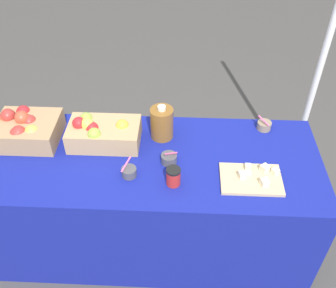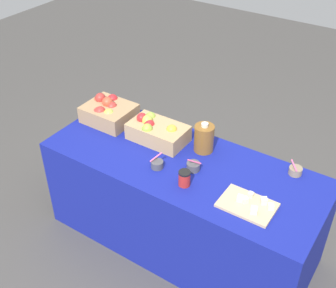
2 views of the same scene
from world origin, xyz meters
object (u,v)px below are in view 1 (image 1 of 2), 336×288
Objects in this scene: coffee_cup at (173,176)px; sample_bowl_mid at (264,125)px; apple_crate_left at (26,129)px; sample_bowl_far at (169,159)px; sample_bowl_near at (129,172)px; cutting_board_front at (252,178)px; cider_jug at (162,123)px; apple_crate_middle at (103,133)px; tent_pole at (322,62)px.

sample_bowl_mid is at bearing 41.85° from coffee_cup.
sample_bowl_far is at bearing -10.84° from apple_crate_left.
sample_bowl_far reaches higher than sample_bowl_near.
sample_bowl_near is 0.88m from sample_bowl_mid.
sample_bowl_near reaches higher than cutting_board_front.
sample_bowl_near is 0.38m from cider_jug.
apple_crate_left is 3.58× the size of sample_bowl_near.
cider_jug is at bearing -171.07° from sample_bowl_mid.
sample_bowl_far reaches higher than coffee_cup.
sample_bowl_mid reaches higher than cutting_board_front.
cutting_board_front is 0.42m from coffee_cup.
apple_crate_left is at bearing 169.16° from sample_bowl_far.
sample_bowl_mid is 0.72m from coffee_cup.
apple_crate_middle is 0.32m from sample_bowl_near.
sample_bowl_far reaches higher than sample_bowl_mid.
coffee_cup is at bearing -77.96° from cider_jug.
apple_crate_left is 0.79m from cider_jug.
coffee_cup is (0.87, -0.32, -0.03)m from apple_crate_left.
apple_crate_middle is at bearing -157.14° from tent_pole.
apple_crate_left is 3.35× the size of sample_bowl_far.
cider_jug is 0.39m from coffee_cup.
cutting_board_front is at bearing 5.84° from coffee_cup.
cider_jug is at bearing 11.92° from apple_crate_middle.
tent_pole is (0.95, 0.72, 0.22)m from sample_bowl_far.
sample_bowl_far is 0.49× the size of cider_jug.
cutting_board_front is at bearing -12.14° from apple_crate_left.
sample_bowl_mid is at bearing 29.68° from sample_bowl_far.
cider_jug is (-0.49, 0.34, 0.08)m from cutting_board_front.
sample_bowl_far reaches higher than cutting_board_front.
sample_bowl_near is 0.05× the size of tent_pole.
apple_crate_left is 1.88m from tent_pole.
sample_bowl_mid is (0.77, 0.43, -0.00)m from sample_bowl_near.
apple_crate_middle is at bearing 162.13° from cutting_board_front.
cider_jug is at bearing 65.04° from sample_bowl_near.
apple_crate_left is 0.69m from sample_bowl_near.
sample_bowl_mid is 0.63m from cider_jug.
cutting_board_front is 0.16× the size of tent_pole.
apple_crate_left reaches higher than sample_bowl_near.
sample_bowl_mid is at bearing 6.57° from apple_crate_left.
apple_crate_middle is 0.35m from cider_jug.
sample_bowl_far is 0.24m from cider_jug.
tent_pole is (0.92, 0.87, 0.19)m from coffee_cup.
apple_crate_middle is 4.49× the size of sample_bowl_mid.
coffee_cup is (0.42, -0.31, -0.02)m from apple_crate_middle.
apple_crate_middle is 0.42m from sample_bowl_far.
cider_jug is (0.34, 0.07, 0.03)m from apple_crate_middle.
cutting_board_front is 0.65m from sample_bowl_near.
tent_pole is (0.51, 0.83, 0.23)m from cutting_board_front.
apple_crate_left is 3.91× the size of sample_bowl_mid.
apple_crate_middle is at bearing 158.53° from sample_bowl_far.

